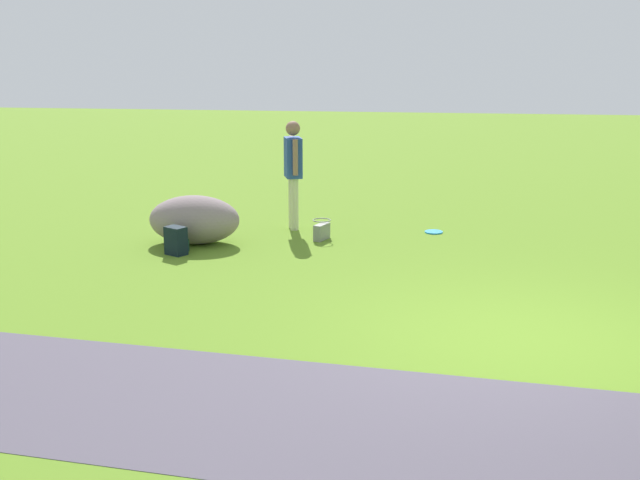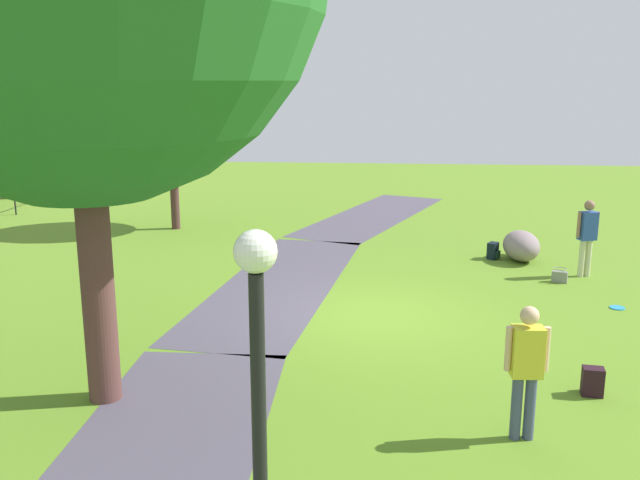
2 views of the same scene
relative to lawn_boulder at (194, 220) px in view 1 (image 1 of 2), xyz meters
The scene contains 7 objects.
ground_plane 5.62m from the lawn_boulder, 140.90° to the left, with size 48.00×48.00×0.00m, color #5C8423.
footpath_segment_mid 5.98m from the lawn_boulder, 113.50° to the left, with size 8.21×3.22×0.01m.
lawn_boulder is the anchor object (origin of this frame).
woman_with_handbag 1.82m from the lawn_boulder, 139.24° to the right, with size 0.34×0.50×1.70m.
handbag_on_grass 1.90m from the lawn_boulder, 165.66° to the right, with size 0.35×0.35×0.31m.
backpack_by_boulder 0.66m from the lawn_boulder, 82.22° to the left, with size 0.34×0.34×0.40m.
frisbee_on_grass 3.69m from the lawn_boulder, 162.06° to the right, with size 0.28×0.28×0.02m.
Camera 1 is at (1.00, 8.25, 3.09)m, focal length 47.62 mm.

